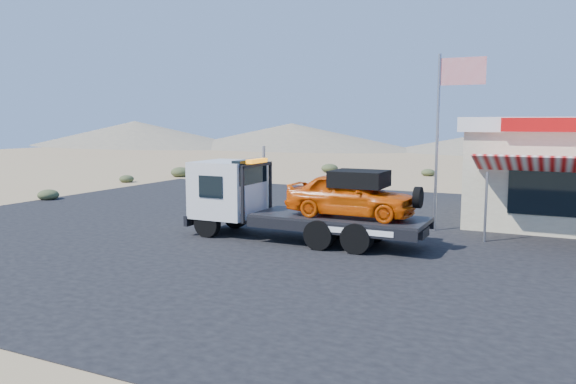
{
  "coord_description": "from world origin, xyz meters",
  "views": [
    {
      "loc": [
        8.52,
        -14.95,
        3.78
      ],
      "look_at": [
        0.62,
        1.27,
        1.5
      ],
      "focal_mm": 35.0,
      "sensor_mm": 36.0,
      "label": 1
    }
  ],
  "objects": [
    {
      "name": "desert_scrub",
      "position": [
        -13.03,
        12.03,
        0.3
      ],
      "size": [
        25.08,
        32.62,
        0.7
      ],
      "color": "#343F22",
      "rests_on": "ground"
    },
    {
      "name": "ground",
      "position": [
        0.0,
        0.0,
        0.0
      ],
      "size": [
        120.0,
        120.0,
        0.0
      ],
      "primitive_type": "plane",
      "color": "#A07F5B",
      "rests_on": "ground"
    },
    {
      "name": "distant_hills",
      "position": [
        -9.77,
        55.14,
        1.89
      ],
      "size": [
        126.0,
        48.0,
        4.2
      ],
      "color": "#726B59",
      "rests_on": "ground"
    },
    {
      "name": "tow_truck",
      "position": [
        1.11,
        0.97,
        1.37
      ],
      "size": [
        7.62,
        2.26,
        2.55
      ],
      "color": "black",
      "rests_on": "asphalt_lot"
    },
    {
      "name": "flagpole",
      "position": [
        4.93,
        4.5,
        3.76
      ],
      "size": [
        1.55,
        0.1,
        6.0
      ],
      "color": "#99999E",
      "rests_on": "asphalt_lot"
    },
    {
      "name": "asphalt_lot",
      "position": [
        2.0,
        3.0,
        0.01
      ],
      "size": [
        32.0,
        24.0,
        0.02
      ],
      "primitive_type": "cube",
      "color": "black",
      "rests_on": "ground"
    }
  ]
}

